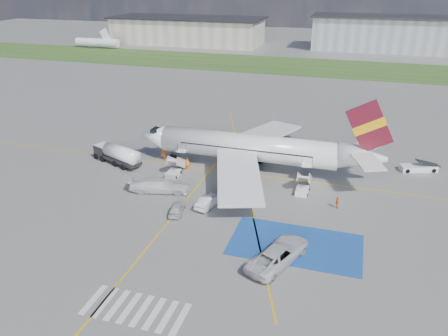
{
  "coord_description": "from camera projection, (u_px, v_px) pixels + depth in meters",
  "views": [
    {
      "loc": [
        14.26,
        -44.01,
        26.7
      ],
      "look_at": [
        -1.01,
        5.56,
        3.5
      ],
      "focal_mm": 35.0,
      "sensor_mm": 36.0,
      "label": 1
    }
  ],
  "objects": [
    {
      "name": "airstairs_fwd",
      "position": [
        174.0,
        171.0,
        63.01
      ],
      "size": [
        1.9,
        5.2,
        3.6
      ],
      "color": "silver",
      "rests_on": "ground"
    },
    {
      "name": "crew_nose",
      "position": [
        164.0,
        154.0,
        67.74
      ],
      "size": [
        1.2,
        1.17,
        1.95
      ],
      "primitive_type": "imported",
      "rotation": [
        0.0,
        0.0,
        -0.7
      ],
      "color": "orange",
      "rests_on": "ground"
    },
    {
      "name": "belt_loader",
      "position": [
        419.0,
        168.0,
        64.36
      ],
      "size": [
        5.82,
        3.54,
        1.68
      ],
      "rotation": [
        0.0,
        0.0,
        0.35
      ],
      "color": "silver",
      "rests_on": "ground"
    },
    {
      "name": "fuel_tanker",
      "position": [
        117.0,
        156.0,
        66.49
      ],
      "size": [
        9.0,
        5.38,
        3.0
      ],
      "rotation": [
        0.0,
        0.0,
        -0.38
      ],
      "color": "black",
      "rests_on": "ground"
    },
    {
      "name": "car_silver_b",
      "position": [
        208.0,
        201.0,
        54.34
      ],
      "size": [
        2.4,
        4.65,
        1.46
      ],
      "primitive_type": "imported",
      "rotation": [
        0.0,
        0.0,
        2.94
      ],
      "color": "#B4B5BB",
      "rests_on": "ground"
    },
    {
      "name": "terminal_west",
      "position": [
        188.0,
        31.0,
        179.27
      ],
      "size": [
        60.0,
        22.0,
        10.0
      ],
      "primitive_type": "cube",
      "color": "#9B9586",
      "rests_on": "ground"
    },
    {
      "name": "taxiway_line_main",
      "position": [
        244.0,
        173.0,
        63.59
      ],
      "size": [
        120.0,
        0.2,
        0.01
      ],
      "primitive_type": "cube",
      "color": "gold",
      "rests_on": "ground"
    },
    {
      "name": "taxiway_line_diag",
      "position": [
        244.0,
        173.0,
        63.59
      ],
      "size": [
        20.71,
        56.45,
        0.01
      ],
      "primitive_type": "cube",
      "rotation": [
        0.0,
        0.0,
        0.35
      ],
      "color": "gold",
      "rests_on": "ground"
    },
    {
      "name": "airstairs_aft",
      "position": [
        303.0,
        188.0,
        58.04
      ],
      "size": [
        1.9,
        5.2,
        3.6
      ],
      "color": "silver",
      "rests_on": "ground"
    },
    {
      "name": "taxiway_line_cross",
      "position": [
        144.0,
        252.0,
        45.74
      ],
      "size": [
        0.2,
        60.0,
        0.01
      ],
      "primitive_type": "cube",
      "color": "gold",
      "rests_on": "ground"
    },
    {
      "name": "terminal_centre",
      "position": [
        379.0,
        34.0,
        163.08
      ],
      "size": [
        48.0,
        18.0,
        12.0
      ],
      "primitive_type": "cube",
      "color": "gray",
      "rests_on": "ground"
    },
    {
      "name": "airliner",
      "position": [
        257.0,
        148.0,
        63.55
      ],
      "size": [
        36.81,
        32.95,
        11.92
      ],
      "color": "silver",
      "rests_on": "ground"
    },
    {
      "name": "crew_aft",
      "position": [
        337.0,
        202.0,
        53.98
      ],
      "size": [
        0.41,
        0.92,
        1.56
      ],
      "primitive_type": "imported",
      "rotation": [
        0.0,
        0.0,
        1.54
      ],
      "color": "#E8580C",
      "rests_on": "ground"
    },
    {
      "name": "ground",
      "position": [
        218.0,
        213.0,
        53.12
      ],
      "size": [
        400.0,
        400.0,
        0.0
      ],
      "primitive_type": "plane",
      "color": "#60605E",
      "rests_on": "ground"
    },
    {
      "name": "van_white_b",
      "position": [
        160.0,
        183.0,
        57.91
      ],
      "size": [
        6.55,
        3.79,
        2.41
      ],
      "primitive_type": "imported",
      "rotation": [
        0.0,
        0.0,
        1.79
      ],
      "color": "silver",
      "rests_on": "ground"
    },
    {
      "name": "crew_fwd",
      "position": [
        188.0,
        164.0,
        64.53
      ],
      "size": [
        0.7,
        0.52,
        1.77
      ],
      "primitive_type": "imported",
      "rotation": [
        0.0,
        0.0,
        0.15
      ],
      "color": "orange",
      "rests_on": "ground"
    },
    {
      "name": "van_white_a",
      "position": [
        279.0,
        251.0,
        43.71
      ],
      "size": [
        5.2,
        7.18,
        2.45
      ],
      "primitive_type": "imported",
      "rotation": [
        0.0,
        0.0,
        2.76
      ],
      "color": "silver",
      "rests_on": "ground"
    },
    {
      "name": "gpu_cart",
      "position": [
        130.0,
        157.0,
        67.56
      ],
      "size": [
        2.16,
        1.6,
        1.64
      ],
      "rotation": [
        0.0,
        0.0,
        -0.18
      ],
      "color": "silver",
      "rests_on": "ground"
    },
    {
      "name": "car_silver_a",
      "position": [
        177.0,
        208.0,
        52.84
      ],
      "size": [
        2.26,
        4.11,
        1.32
      ],
      "primitive_type": "imported",
      "rotation": [
        0.0,
        0.0,
        3.33
      ],
      "color": "#B5B9BD",
      "rests_on": "ground"
    },
    {
      "name": "crosswalk",
      "position": [
        136.0,
        309.0,
        37.9
      ],
      "size": [
        9.0,
        4.0,
        0.01
      ],
      "color": "silver",
      "rests_on": "ground"
    },
    {
      "name": "grass_strip",
      "position": [
        311.0,
        67.0,
        136.0
      ],
      "size": [
        400.0,
        30.0,
        0.01
      ],
      "primitive_type": "cube",
      "color": "#2D4C1E",
      "rests_on": "ground"
    },
    {
      "name": "staging_box",
      "position": [
        296.0,
        244.0,
        46.94
      ],
      "size": [
        14.0,
        8.0,
        0.01
      ],
      "primitive_type": "cube",
      "color": "navy",
      "rests_on": "ground"
    }
  ]
}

